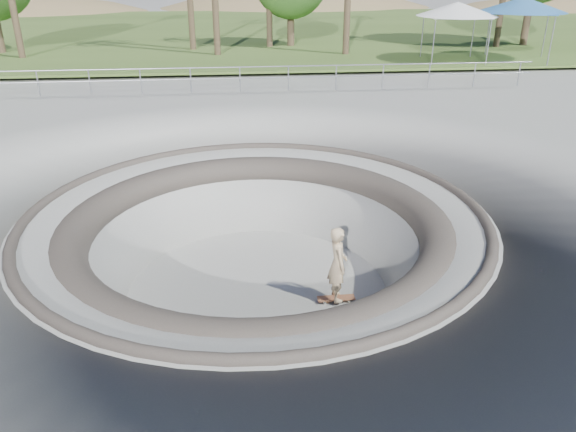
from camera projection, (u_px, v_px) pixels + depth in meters
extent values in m
plane|color=#969591|center=(256.00, 214.00, 12.43)|extent=(180.00, 180.00, 0.00)
torus|color=#969591|center=(258.00, 291.00, 13.26)|extent=(14.00, 14.00, 4.00)
cylinder|color=#969591|center=(258.00, 289.00, 13.24)|extent=(6.60, 6.60, 0.10)
torus|color=#443E36|center=(256.00, 215.00, 12.44)|extent=(10.24, 10.24, 0.24)
torus|color=#443E36|center=(256.00, 232.00, 12.62)|extent=(8.91, 8.91, 0.81)
cube|color=#405A24|center=(232.00, 30.00, 43.10)|extent=(180.00, 36.00, 0.12)
ellipsoid|color=olive|center=(35.00, 74.00, 62.77)|extent=(50.40, 36.00, 23.40)
ellipsoid|color=olive|center=(296.00, 73.00, 70.74)|extent=(61.60, 44.00, 28.60)
ellipsoid|color=olive|center=(535.00, 60.00, 65.04)|extent=(42.00, 30.00, 19.50)
cylinder|color=gray|center=(240.00, 67.00, 22.80)|extent=(25.00, 0.05, 0.05)
cylinder|color=gray|center=(240.00, 78.00, 22.99)|extent=(25.00, 0.05, 0.05)
cube|color=#93563B|center=(336.00, 298.00, 12.66)|extent=(0.85, 0.24, 0.02)
cylinder|color=#ABABB0|center=(336.00, 299.00, 12.67)|extent=(0.04, 0.18, 0.04)
cylinder|color=#ABABB0|center=(336.00, 299.00, 12.67)|extent=(0.04, 0.18, 0.04)
cylinder|color=beige|center=(336.00, 300.00, 12.68)|extent=(0.07, 0.03, 0.07)
cylinder|color=beige|center=(336.00, 300.00, 12.68)|extent=(0.07, 0.03, 0.07)
cylinder|color=beige|center=(336.00, 300.00, 12.68)|extent=(0.07, 0.03, 0.07)
cylinder|color=beige|center=(336.00, 300.00, 12.68)|extent=(0.07, 0.03, 0.07)
imported|color=tan|center=(338.00, 264.00, 12.29)|extent=(0.46, 0.66, 1.75)
cylinder|color=gray|center=(437.00, 44.00, 27.86)|extent=(0.06, 0.06, 2.15)
cylinder|color=gray|center=(490.00, 43.00, 28.12)|extent=(0.06, 0.06, 2.15)
cylinder|color=gray|center=(420.00, 37.00, 30.34)|extent=(0.06, 0.06, 2.15)
cylinder|color=gray|center=(469.00, 36.00, 30.60)|extent=(0.06, 0.06, 2.15)
cube|color=white|center=(457.00, 16.00, 28.74)|extent=(3.26, 3.26, 0.08)
cone|color=white|center=(457.00, 9.00, 28.60)|extent=(5.77, 5.77, 0.68)
cylinder|color=gray|center=(504.00, 41.00, 28.06)|extent=(0.06, 0.06, 2.31)
cylinder|color=gray|center=(559.00, 40.00, 28.34)|extent=(0.06, 0.06, 2.31)
cylinder|color=gray|center=(479.00, 34.00, 30.72)|extent=(0.06, 0.06, 2.31)
cylinder|color=gray|center=(531.00, 34.00, 31.00)|extent=(0.06, 0.06, 2.31)
cube|color=#2D64A4|center=(522.00, 12.00, 29.01)|extent=(4.13, 4.13, 0.08)
cone|color=#2D64A4|center=(523.00, 4.00, 28.85)|extent=(5.74, 5.74, 0.74)
cylinder|color=brown|center=(291.00, 14.00, 34.28)|extent=(0.44, 0.44, 3.92)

